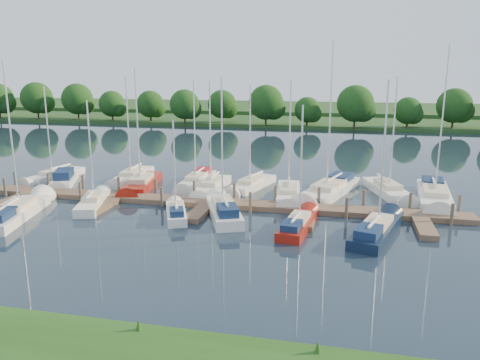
% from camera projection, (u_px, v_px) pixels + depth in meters
% --- Properties ---
extents(ground, '(260.00, 260.00, 0.00)m').
position_uv_depth(ground, '(176.00, 238.00, 30.29)').
color(ground, '#192633').
rests_on(ground, ground).
extents(dock, '(40.00, 6.00, 0.40)m').
position_uv_depth(dock, '(207.00, 205.00, 37.19)').
color(dock, brown).
rests_on(dock, ground).
extents(mooring_pilings, '(38.24, 2.84, 2.00)m').
position_uv_depth(mooring_pilings, '(211.00, 196.00, 38.17)').
color(mooring_pilings, '#473D33').
rests_on(mooring_pilings, ground).
extents(far_shore, '(180.00, 30.00, 0.60)m').
position_uv_depth(far_shore, '(296.00, 119.00, 101.50)').
color(far_shore, '#1F441A').
rests_on(far_shore, ground).
extents(distant_hill, '(220.00, 40.00, 1.40)m').
position_uv_depth(distant_hill, '(306.00, 109.00, 125.17)').
color(distant_hill, '#2A4920').
rests_on(distant_hill, ground).
extents(treeline, '(147.13, 9.53, 7.93)m').
position_uv_depth(treeline, '(302.00, 107.00, 88.38)').
color(treeline, '#38281C').
rests_on(treeline, ground).
extents(sailboat_n_0, '(2.87, 7.55, 9.49)m').
position_uv_depth(sailboat_n_0, '(54.00, 177.00, 46.83)').
color(sailboat_n_0, white).
rests_on(sailboat_n_0, ground).
extents(motorboat, '(3.79, 6.31, 1.77)m').
position_uv_depth(motorboat, '(64.00, 181.00, 44.48)').
color(motorboat, white).
rests_on(motorboat, ground).
extents(sailboat_n_2, '(2.37, 8.24, 10.38)m').
position_uv_depth(sailboat_n_2, '(132.00, 177.00, 46.52)').
color(sailboat_n_2, white).
rests_on(sailboat_n_2, ground).
extents(sailboat_n_3, '(3.27, 8.91, 11.28)m').
position_uv_depth(sailboat_n_3, '(141.00, 185.00, 43.13)').
color(sailboat_n_3, maroon).
rests_on(sailboat_n_3, ground).
extents(sailboat_n_4, '(1.99, 8.00, 10.17)m').
position_uv_depth(sailboat_n_4, '(197.00, 181.00, 44.67)').
color(sailboat_n_4, white).
rests_on(sailboat_n_4, ground).
extents(sailboat_n_5, '(1.93, 7.91, 10.15)m').
position_uv_depth(sailboat_n_5, '(212.00, 188.00, 42.24)').
color(sailboat_n_5, white).
rests_on(sailboat_n_5, ground).
extents(sailboat_n_6, '(3.51, 7.66, 9.72)m').
position_uv_depth(sailboat_n_6, '(251.00, 186.00, 43.09)').
color(sailboat_n_6, white).
rests_on(sailboat_n_6, ground).
extents(sailboat_n_7, '(2.61, 8.14, 10.28)m').
position_uv_depth(sailboat_n_7, '(288.00, 195.00, 39.85)').
color(sailboat_n_7, white).
rests_on(sailboat_n_7, ground).
extents(sailboat_n_8, '(5.27, 10.72, 13.47)m').
position_uv_depth(sailboat_n_8, '(329.00, 191.00, 40.95)').
color(sailboat_n_8, white).
rests_on(sailboat_n_8, ground).
extents(sailboat_n_9, '(3.97, 8.30, 10.59)m').
position_uv_depth(sailboat_n_9, '(388.00, 191.00, 41.00)').
color(sailboat_n_9, white).
rests_on(sailboat_n_9, ground).
extents(sailboat_n_10, '(3.35, 10.47, 13.05)m').
position_uv_depth(sailboat_n_10, '(434.00, 197.00, 39.08)').
color(sailboat_n_10, white).
rests_on(sailboat_n_10, ground).
extents(sailboat_s_0, '(4.04, 9.49, 11.91)m').
position_uv_depth(sailboat_s_0, '(17.00, 213.00, 34.67)').
color(sailboat_s_0, white).
rests_on(sailboat_s_0, ground).
extents(sailboat_s_1, '(3.19, 6.78, 8.81)m').
position_uv_depth(sailboat_s_1, '(93.00, 203.00, 37.30)').
color(sailboat_s_1, white).
rests_on(sailboat_s_1, ground).
extents(sailboat_s_2, '(3.13, 5.67, 7.52)m').
position_uv_depth(sailboat_s_2, '(176.00, 213.00, 34.66)').
color(sailboat_s_2, white).
rests_on(sailboat_s_2, ground).
extents(sailboat_s_3, '(4.44, 8.13, 10.68)m').
position_uv_depth(sailboat_s_3, '(223.00, 212.00, 34.92)').
color(sailboat_s_3, white).
rests_on(sailboat_s_3, ground).
extents(sailboat_s_4, '(2.36, 6.91, 8.76)m').
position_uv_depth(sailboat_s_4, '(298.00, 225.00, 32.04)').
color(sailboat_s_4, maroon).
rests_on(sailboat_s_4, ground).
extents(sailboat_s_5, '(3.87, 8.25, 10.49)m').
position_uv_depth(sailboat_s_5, '(377.00, 231.00, 30.80)').
color(sailboat_s_5, black).
rests_on(sailboat_s_5, ground).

